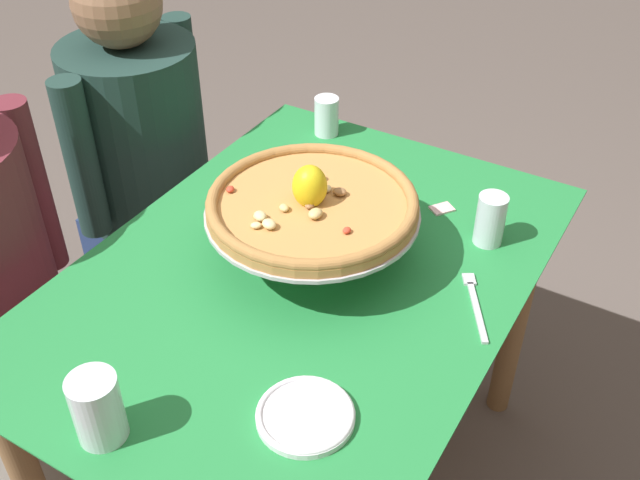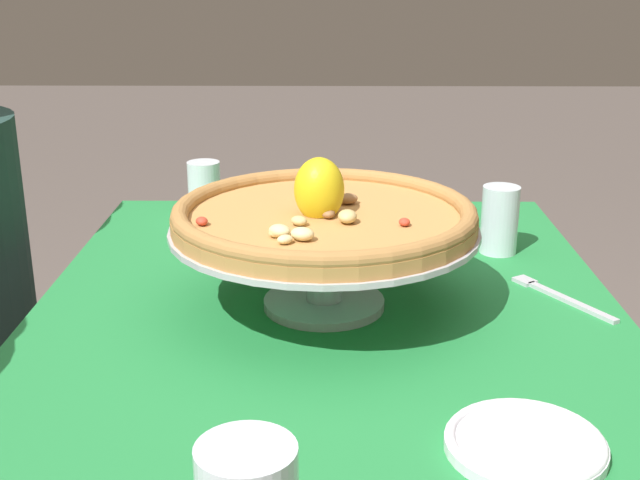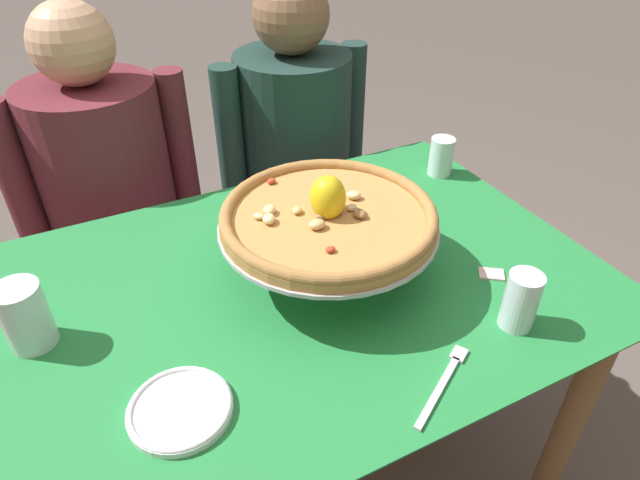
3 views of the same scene
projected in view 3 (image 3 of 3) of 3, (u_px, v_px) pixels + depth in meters
ground_plane at (310, 478)px, 1.52m from camera, size 14.00×14.00×0.00m
dining_table at (307, 320)px, 1.17m from camera, size 1.17×0.83×0.72m
pizza_stand at (328, 235)px, 1.07m from camera, size 0.43×0.43×0.12m
pizza at (328, 215)px, 1.04m from camera, size 0.42×0.42×0.10m
water_glass_front_right at (520, 304)px, 0.97m from camera, size 0.06×0.06×0.11m
water_glass_back_right at (441, 158)px, 1.43m from camera, size 0.06×0.06×0.10m
water_glass_side_left at (26, 320)px, 0.93m from camera, size 0.08×0.08×0.12m
side_plate at (180, 409)px, 0.84m from camera, size 0.16×0.16×0.02m
dinner_fork at (444, 381)px, 0.89m from camera, size 0.17×0.11×0.01m
sugar_packet at (491, 274)px, 1.11m from camera, size 0.06×0.06×0.00m
diner_left at (117, 217)px, 1.58m from camera, size 0.51×0.37×1.15m
diner_right at (295, 170)px, 1.79m from camera, size 0.51×0.37×1.16m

